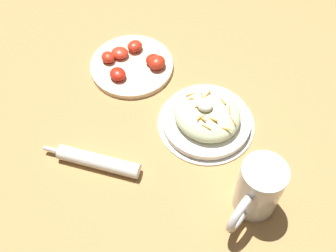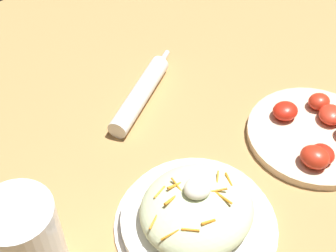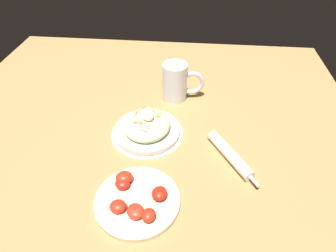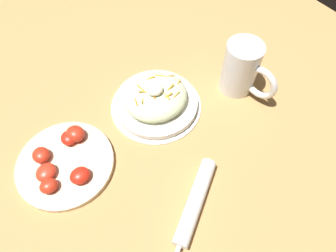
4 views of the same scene
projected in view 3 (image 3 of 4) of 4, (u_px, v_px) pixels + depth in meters
The scene contains 5 objects.
ground_plane at pixel (144, 139), 0.90m from camera, with size 1.43×1.43×0.00m, color #B2844C.
salad_plate at pixel (147, 127), 0.90m from camera, with size 0.23×0.23×0.09m.
beer_mug at pixel (176, 84), 1.03m from camera, with size 0.09×0.15×0.14m.
napkin_roll at pixel (230, 155), 0.83m from camera, with size 0.20×0.13×0.03m.
tomato_plate at pixel (137, 200), 0.72m from camera, with size 0.22×0.22×0.04m.
Camera 3 is at (0.65, 0.14, 0.62)m, focal length 30.75 mm.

